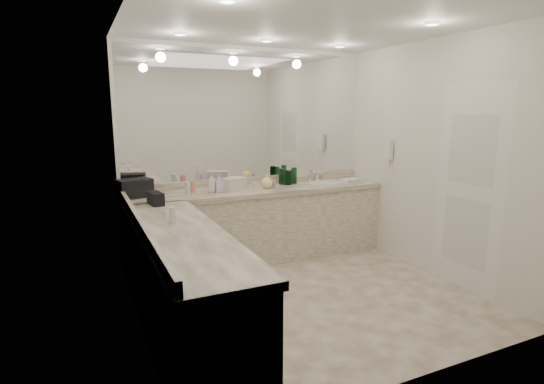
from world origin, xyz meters
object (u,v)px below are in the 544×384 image
cream_cosmetic_case (233,184)px  soap_bottle_a (211,183)px  hand_towel (350,180)px  wall_phone (389,150)px  soap_bottle_c (267,181)px  black_toiletry_bag (134,188)px  soap_bottle_b (219,183)px  sink (325,183)px

cream_cosmetic_case → soap_bottle_a: size_ratio=1.26×
hand_towel → soap_bottle_a: size_ratio=1.11×
wall_phone → soap_bottle_c: bearing=162.5°
hand_towel → soap_bottle_c: bearing=178.5°
black_toiletry_bag → hand_towel: size_ratio=1.44×
wall_phone → soap_bottle_b: bearing=167.0°
black_toiletry_bag → cream_cosmetic_case: size_ratio=1.27×
wall_phone → soap_bottle_b: 2.15m
wall_phone → hand_towel: bearing=120.9°
cream_cosmetic_case → soap_bottle_b: bearing=156.0°
hand_towel → soap_bottle_a: 1.90m
soap_bottle_a → soap_bottle_c: bearing=-1.6°
wall_phone → soap_bottle_a: wall_phone is taller
soap_bottle_b → hand_towel: bearing=-1.5°
sink → cream_cosmetic_case: size_ratio=1.57×
black_toiletry_bag → soap_bottle_a: 0.85m
soap_bottle_b → cream_cosmetic_case: bearing=-0.7°
wall_phone → hand_towel: (-0.26, 0.43, -0.43)m
wall_phone → hand_towel: wall_phone is taller
soap_bottle_c → sink: bearing=2.7°
soap_bottle_c → cream_cosmetic_case: bearing=178.1°
wall_phone → sink: bearing=140.4°
hand_towel → soap_bottle_c: size_ratio=1.33×
wall_phone → soap_bottle_c: (-1.46, 0.46, -0.36)m
hand_towel → soap_bottle_c: 1.21m
soap_bottle_c → soap_bottle_b: bearing=178.5°
black_toiletry_bag → soap_bottle_b: soap_bottle_b is taller
cream_cosmetic_case → hand_towel: (1.63, -0.04, -0.06)m
soap_bottle_a → soap_bottle_b: soap_bottle_a is taller
hand_towel → black_toiletry_bag: bearing=177.1°
sink → soap_bottle_a: (-1.55, -0.02, 0.12)m
hand_towel → soap_bottle_a: bearing=178.5°
wall_phone → cream_cosmetic_case: wall_phone is taller
soap_bottle_a → soap_bottle_b: 0.09m
soap_bottle_a → soap_bottle_c: size_ratio=1.19×
wall_phone → cream_cosmetic_case: (-1.89, 0.47, -0.37)m
hand_towel → sink: bearing=168.5°
black_toiletry_bag → soap_bottle_a: size_ratio=1.60×
wall_phone → soap_bottle_b: size_ratio=1.14×
black_toiletry_bag → soap_bottle_b: (0.93, -0.09, 0.00)m
hand_towel → soap_bottle_a: (-1.90, 0.05, 0.09)m
hand_towel → cream_cosmetic_case: bearing=178.4°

